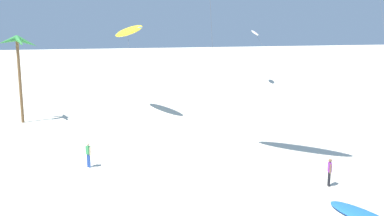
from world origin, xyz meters
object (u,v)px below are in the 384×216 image
object	(u,v)px
flying_kite_1	(255,33)
person_foreground_walker	(88,154)
grounded_kite_2	(364,216)
palm_tree_2	(17,49)
flying_kite_0	(128,31)
person_near_left	(329,171)

from	to	relation	value
flying_kite_1	person_foreground_walker	world-z (taller)	flying_kite_1
grounded_kite_2	person_foreground_walker	xyz separation A→B (m)	(-13.44, 11.39, 0.80)
grounded_kite_2	person_foreground_walker	bearing A→B (deg)	139.72
palm_tree_2	flying_kite_1	distance (m)	37.48
palm_tree_2	grounded_kite_2	xyz separation A→B (m)	(19.63, -26.64, -6.99)
flying_kite_0	person_near_left	bearing A→B (deg)	-67.68
flying_kite_0	person_foreground_walker	world-z (taller)	flying_kite_0
flying_kite_0	person_near_left	xyz separation A→B (m)	(9.72, -23.66, -7.70)
person_near_left	grounded_kite_2	bearing A→B (deg)	-97.66
person_foreground_walker	person_near_left	size ratio (longest dim) A/B	1.01
palm_tree_2	flying_kite_0	size ratio (longest dim) A/B	0.79
flying_kite_1	person_near_left	xyz separation A→B (m)	(-11.14, -42.55, -6.85)
palm_tree_2	person_foreground_walker	distance (m)	17.58
flying_kite_0	flying_kite_1	distance (m)	28.15
palm_tree_2	flying_kite_1	xyz separation A→B (m)	(31.39, 20.47, 0.65)
grounded_kite_2	flying_kite_1	bearing A→B (deg)	75.99
palm_tree_2	person_foreground_walker	xyz separation A→B (m)	(6.19, -15.25, -6.19)
flying_kite_0	flying_kite_1	xyz separation A→B (m)	(20.86, 18.89, -0.85)
flying_kite_0	person_foreground_walker	size ratio (longest dim) A/B	6.13
grounded_kite_2	palm_tree_2	bearing A→B (deg)	126.39
flying_kite_0	flying_kite_1	world-z (taller)	flying_kite_0
flying_kite_1	person_foreground_walker	distance (m)	44.24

